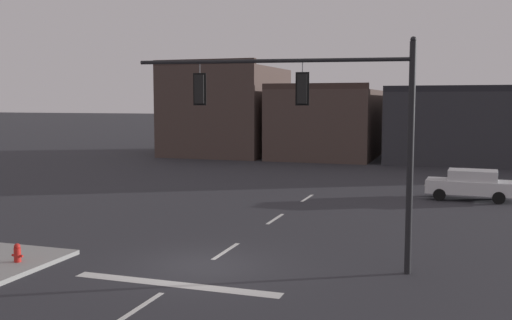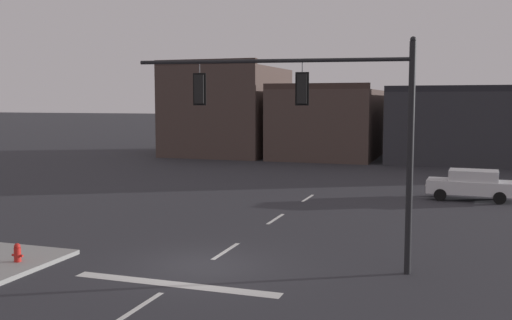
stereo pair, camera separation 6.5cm
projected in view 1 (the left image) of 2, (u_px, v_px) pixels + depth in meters
name	position (u px, v px, depth m)	size (l,w,h in m)	color
ground_plane	(203.00, 266.00, 18.92)	(400.00, 400.00, 0.00)	#2B2B30
stop_bar_paint	(175.00, 284.00, 17.03)	(6.40, 0.50, 0.01)	silver
lane_centreline	(226.00, 251.00, 20.81)	(0.16, 26.40, 0.01)	silver
signal_mast_near_side	(328.00, 115.00, 18.11)	(8.52, 1.28, 7.15)	black
car_lot_nearside	(470.00, 184.00, 31.46)	(4.52, 2.08, 1.61)	silver
fire_hydrant	(18.00, 256.00, 18.85)	(0.40, 0.30, 0.75)	red
building_row	(398.00, 115.00, 52.97)	(43.51, 12.06, 11.10)	#473833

